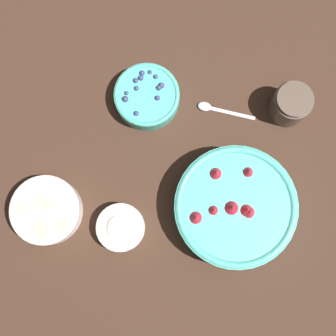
# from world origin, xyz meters

# --- Properties ---
(ground_plane) EXTENTS (4.00, 4.00, 0.00)m
(ground_plane) POSITION_xyz_m (0.00, 0.00, 0.00)
(ground_plane) COLOR #382319
(bowl_strawberries) EXTENTS (0.27, 0.27, 0.10)m
(bowl_strawberries) POSITION_xyz_m (0.17, -0.06, 0.05)
(bowl_strawberries) COLOR #47AD9E
(bowl_strawberries) RESTS_ON ground_plane
(bowl_blueberries) EXTENTS (0.15, 0.15, 0.05)m
(bowl_blueberries) POSITION_xyz_m (-0.07, 0.16, 0.03)
(bowl_blueberries) COLOR #47AD9E
(bowl_blueberries) RESTS_ON ground_plane
(bowl_bananas) EXTENTS (0.15, 0.15, 0.05)m
(bowl_bananas) POSITION_xyz_m (-0.24, -0.13, 0.03)
(bowl_bananas) COLOR white
(bowl_bananas) RESTS_ON ground_plane
(bowl_cream) EXTENTS (0.11, 0.11, 0.05)m
(bowl_cream) POSITION_xyz_m (-0.07, -0.15, 0.03)
(bowl_cream) COLOR white
(bowl_cream) RESTS_ON ground_plane
(jar_chocolate) EXTENTS (0.09, 0.09, 0.09)m
(jar_chocolate) POSITION_xyz_m (0.26, 0.19, 0.04)
(jar_chocolate) COLOR #4C3D33
(jar_chocolate) RESTS_ON ground_plane
(spoon) EXTENTS (0.14, 0.03, 0.01)m
(spoon) POSITION_xyz_m (0.10, 0.16, 0.00)
(spoon) COLOR silver
(spoon) RESTS_ON ground_plane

